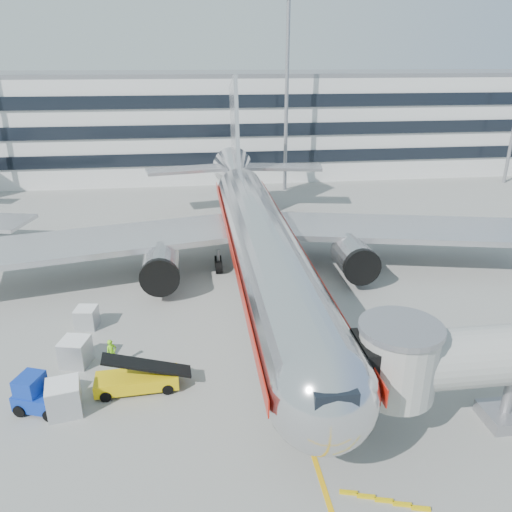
{
  "coord_description": "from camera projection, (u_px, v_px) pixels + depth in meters",
  "views": [
    {
      "loc": [
        -5.16,
        -27.32,
        17.9
      ],
      "look_at": [
        -0.71,
        7.04,
        4.0
      ],
      "focal_mm": 35.0,
      "sensor_mm": 36.0,
      "label": 1
    }
  ],
  "objects": [
    {
      "name": "ground",
      "position": [
        281.0,
        352.0,
        32.42
      ],
      "size": [
        180.0,
        180.0,
        0.0
      ],
      "primitive_type": "plane",
      "color": "gray",
      "rests_on": "ground"
    },
    {
      "name": "lead_in_line",
      "position": [
        260.0,
        287.0,
        41.63
      ],
      "size": [
        0.25,
        70.0,
        0.01
      ],
      "primitive_type": "cube",
      "color": "#E9A70C",
      "rests_on": "ground"
    },
    {
      "name": "main_jet",
      "position": [
        257.0,
        232.0,
        41.63
      ],
      "size": [
        50.95,
        48.7,
        16.06
      ],
      "color": "silver",
      "rests_on": "ground"
    },
    {
      "name": "terminal",
      "position": [
        221.0,
        122.0,
        82.85
      ],
      "size": [
        150.0,
        24.25,
        15.6
      ],
      "color": "silver",
      "rests_on": "ground"
    },
    {
      "name": "light_mast_centre",
      "position": [
        287.0,
        81.0,
        66.49
      ],
      "size": [
        2.4,
        1.2,
        25.45
      ],
      "color": "gray",
      "rests_on": "ground"
    },
    {
      "name": "belt_loader",
      "position": [
        137.0,
        379.0,
        28.61
      ],
      "size": [
        4.98,
        2.03,
        2.36
      ],
      "color": "#D8B309",
      "rests_on": "ground"
    },
    {
      "name": "baggage_tug",
      "position": [
        38.0,
        395.0,
        26.9
      ],
      "size": [
        3.12,
        2.5,
        2.06
      ],
      "color": "#0E2E9B",
      "rests_on": "ground"
    },
    {
      "name": "cargo_container_left",
      "position": [
        76.0,
        352.0,
        30.92
      ],
      "size": [
        1.94,
        1.94,
        1.72
      ],
      "color": "#B4B6BC",
      "rests_on": "ground"
    },
    {
      "name": "cargo_container_right",
      "position": [
        87.0,
        317.0,
        35.21
      ],
      "size": [
        1.6,
        1.6,
        1.5
      ],
      "color": "#B4B6BC",
      "rests_on": "ground"
    },
    {
      "name": "cargo_container_front",
      "position": [
        64.0,
        398.0,
        26.65
      ],
      "size": [
        2.02,
        2.02,
        1.83
      ],
      "color": "#B4B6BC",
      "rests_on": "ground"
    },
    {
      "name": "ramp_worker",
      "position": [
        112.0,
        353.0,
        30.73
      ],
      "size": [
        0.78,
        0.71,
        1.8
      ],
      "primitive_type": "imported",
      "rotation": [
        0.0,
        0.0,
        0.55
      ],
      "color": "#82E618",
      "rests_on": "ground"
    }
  ]
}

